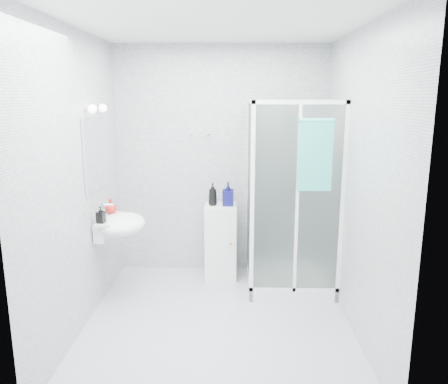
{
  "coord_description": "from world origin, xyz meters",
  "views": [
    {
      "loc": [
        0.13,
        -3.66,
        2.02
      ],
      "look_at": [
        0.05,
        0.35,
        1.15
      ],
      "focal_mm": 35.0,
      "sensor_mm": 36.0,
      "label": 1
    }
  ],
  "objects_px": {
    "soap_dispenser_orange": "(111,206)",
    "soap_dispenser_black": "(101,215)",
    "hand_towel": "(315,153)",
    "wall_basin": "(119,224)",
    "shampoo_bottle_b": "(228,194)",
    "storage_cabinet": "(220,242)",
    "shampoo_bottle_a": "(213,194)",
    "shower_enclosure": "(283,248)"
  },
  "relations": [
    {
      "from": "soap_dispenser_orange",
      "to": "soap_dispenser_black",
      "type": "height_order",
      "value": "soap_dispenser_black"
    },
    {
      "from": "hand_towel",
      "to": "wall_basin",
      "type": "bearing_deg",
      "value": 177.41
    },
    {
      "from": "wall_basin",
      "to": "shampoo_bottle_b",
      "type": "relative_size",
      "value": 2.14
    },
    {
      "from": "storage_cabinet",
      "to": "shampoo_bottle_b",
      "type": "xyz_separation_m",
      "value": [
        0.08,
        -0.0,
        0.56
      ]
    },
    {
      "from": "shampoo_bottle_b",
      "to": "soap_dispenser_orange",
      "type": "height_order",
      "value": "shampoo_bottle_b"
    },
    {
      "from": "shampoo_bottle_b",
      "to": "soap_dispenser_orange",
      "type": "bearing_deg",
      "value": -161.15
    },
    {
      "from": "shampoo_bottle_a",
      "to": "soap_dispenser_black",
      "type": "relative_size",
      "value": 1.59
    },
    {
      "from": "shampoo_bottle_b",
      "to": "shower_enclosure",
      "type": "bearing_deg",
      "value": -24.03
    },
    {
      "from": "wall_basin",
      "to": "soap_dispenser_black",
      "type": "relative_size",
      "value": 3.53
    },
    {
      "from": "storage_cabinet",
      "to": "soap_dispenser_black",
      "type": "distance_m",
      "value": 1.43
    },
    {
      "from": "shower_enclosure",
      "to": "shampoo_bottle_a",
      "type": "bearing_deg",
      "value": 160.52
    },
    {
      "from": "hand_towel",
      "to": "soap_dispenser_black",
      "type": "bearing_deg",
      "value": -177.48
    },
    {
      "from": "soap_dispenser_orange",
      "to": "wall_basin",
      "type": "bearing_deg",
      "value": -54.19
    },
    {
      "from": "shower_enclosure",
      "to": "hand_towel",
      "type": "bearing_deg",
      "value": -60.71
    },
    {
      "from": "shampoo_bottle_b",
      "to": "soap_dispenser_black",
      "type": "distance_m",
      "value": 1.41
    },
    {
      "from": "storage_cabinet",
      "to": "shampoo_bottle_a",
      "type": "distance_m",
      "value": 0.56
    },
    {
      "from": "shampoo_bottle_b",
      "to": "wall_basin",
      "type": "bearing_deg",
      "value": -151.53
    },
    {
      "from": "hand_towel",
      "to": "shampoo_bottle_b",
      "type": "distance_m",
      "value": 1.18
    },
    {
      "from": "wall_basin",
      "to": "soap_dispenser_orange",
      "type": "xyz_separation_m",
      "value": [
        -0.12,
        0.17,
        0.14
      ]
    },
    {
      "from": "shampoo_bottle_a",
      "to": "storage_cabinet",
      "type": "bearing_deg",
      "value": -3.21
    },
    {
      "from": "shampoo_bottle_b",
      "to": "soap_dispenser_black",
      "type": "height_order",
      "value": "shampoo_bottle_b"
    },
    {
      "from": "hand_towel",
      "to": "shampoo_bottle_a",
      "type": "bearing_deg",
      "value": 145.76
    },
    {
      "from": "shampoo_bottle_a",
      "to": "soap_dispenser_black",
      "type": "bearing_deg",
      "value": -143.42
    },
    {
      "from": "shampoo_bottle_b",
      "to": "storage_cabinet",
      "type": "bearing_deg",
      "value": 179.26
    },
    {
      "from": "hand_towel",
      "to": "shampoo_bottle_a",
      "type": "height_order",
      "value": "hand_towel"
    },
    {
      "from": "shampoo_bottle_a",
      "to": "shampoo_bottle_b",
      "type": "height_order",
      "value": "shampoo_bottle_b"
    },
    {
      "from": "wall_basin",
      "to": "hand_towel",
      "type": "xyz_separation_m",
      "value": [
        1.88,
        -0.09,
        0.72
      ]
    },
    {
      "from": "storage_cabinet",
      "to": "wall_basin",
      "type": "bearing_deg",
      "value": -150.91
    },
    {
      "from": "shampoo_bottle_b",
      "to": "soap_dispenser_orange",
      "type": "xyz_separation_m",
      "value": [
        -1.19,
        -0.41,
        -0.04
      ]
    },
    {
      "from": "storage_cabinet",
      "to": "shower_enclosure",
      "type": "bearing_deg",
      "value": -22.83
    },
    {
      "from": "wall_basin",
      "to": "shampoo_bottle_a",
      "type": "height_order",
      "value": "shampoo_bottle_a"
    },
    {
      "from": "hand_towel",
      "to": "shampoo_bottle_b",
      "type": "bearing_deg",
      "value": 140.8
    },
    {
      "from": "shampoo_bottle_b",
      "to": "soap_dispenser_black",
      "type": "relative_size",
      "value": 1.65
    },
    {
      "from": "storage_cabinet",
      "to": "hand_towel",
      "type": "distance_m",
      "value": 1.56
    },
    {
      "from": "storage_cabinet",
      "to": "hand_towel",
      "type": "bearing_deg",
      "value": -37.96
    },
    {
      "from": "hand_towel",
      "to": "storage_cabinet",
      "type": "bearing_deg",
      "value": 143.51
    },
    {
      "from": "soap_dispenser_black",
      "to": "shampoo_bottle_a",
      "type": "bearing_deg",
      "value": 36.58
    },
    {
      "from": "shampoo_bottle_a",
      "to": "shampoo_bottle_b",
      "type": "distance_m",
      "value": 0.17
    },
    {
      "from": "soap_dispenser_black",
      "to": "storage_cabinet",
      "type": "bearing_deg",
      "value": 34.25
    },
    {
      "from": "soap_dispenser_orange",
      "to": "soap_dispenser_black",
      "type": "bearing_deg",
      "value": -90.0
    },
    {
      "from": "shower_enclosure",
      "to": "shampoo_bottle_b",
      "type": "height_order",
      "value": "shower_enclosure"
    },
    {
      "from": "wall_basin",
      "to": "storage_cabinet",
      "type": "bearing_deg",
      "value": 30.56
    }
  ]
}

